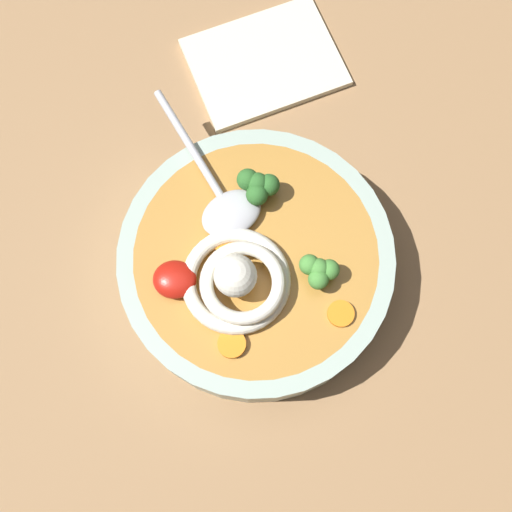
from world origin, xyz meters
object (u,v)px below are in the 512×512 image
soup_bowl (256,264)px  soup_spoon (224,201)px  folded_napkin (265,62)px  noodle_pile (238,280)px

soup_bowl → soup_spoon: size_ratio=1.64×
soup_bowl → folded_napkin: bearing=90.9°
soup_spoon → folded_napkin: soup_spoon is taller
noodle_pile → soup_spoon: bearing=103.1°
soup_bowl → noodle_pile: bearing=-118.7°
noodle_pile → folded_napkin: 28.27cm
noodle_pile → folded_napkin: size_ratio=0.68×
noodle_pile → soup_spoon: (-1.82, 7.82, -0.61)cm
soup_spoon → folded_napkin: 20.78cm
folded_napkin → noodle_pile: bearing=-92.4°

